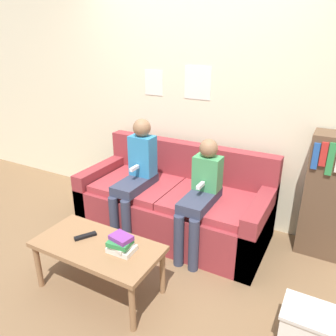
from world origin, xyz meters
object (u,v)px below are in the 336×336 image
object	(u,v)px
couch	(175,204)
storage_box	(311,329)
person_right	(201,193)
coffee_table	(98,250)
tv_remote	(85,236)
person_left	(136,173)
bookshelf	(327,196)

from	to	relation	value
couch	storage_box	size ratio (longest dim) A/B	4.87
couch	person_right	size ratio (longest dim) A/B	1.77
couch	storage_box	distance (m)	1.63
coffee_table	person_right	xyz separation A→B (m)	(0.47, 0.84, 0.22)
tv_remote	storage_box	xyz separation A→B (m)	(1.65, 0.22, -0.29)
person_left	tv_remote	xyz separation A→B (m)	(0.08, -0.83, -0.21)
person_right	tv_remote	xyz separation A→B (m)	(-0.61, -0.81, -0.16)
person_left	coffee_table	bearing A→B (deg)	-75.85
person_right	bookshelf	xyz separation A→B (m)	(0.98, 0.53, -0.02)
person_right	storage_box	size ratio (longest dim) A/B	2.74
coffee_table	bookshelf	bearing A→B (deg)	43.47
couch	person_left	world-z (taller)	person_left
coffee_table	bookshelf	world-z (taller)	bookshelf
person_left	tv_remote	distance (m)	0.86
person_right	tv_remote	world-z (taller)	person_right
coffee_table	person_right	bearing A→B (deg)	60.80
coffee_table	tv_remote	size ratio (longest dim) A/B	5.86
person_left	storage_box	bearing A→B (deg)	-19.51
person_left	bookshelf	xyz separation A→B (m)	(1.66, 0.51, -0.07)
bookshelf	person_right	bearing A→B (deg)	-151.51
couch	tv_remote	bearing A→B (deg)	-103.60
person_right	storage_box	world-z (taller)	person_right
bookshelf	storage_box	world-z (taller)	bookshelf
tv_remote	bookshelf	distance (m)	2.08
tv_remote	coffee_table	bearing A→B (deg)	19.84
couch	person_right	distance (m)	0.52
person_right	storage_box	bearing A→B (deg)	-29.84
bookshelf	storage_box	size ratio (longest dim) A/B	2.96
tv_remote	couch	bearing A→B (deg)	107.87
coffee_table	person_left	world-z (taller)	person_left
couch	person_left	size ratio (longest dim) A/B	1.62
couch	storage_box	bearing A→B (deg)	-29.81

